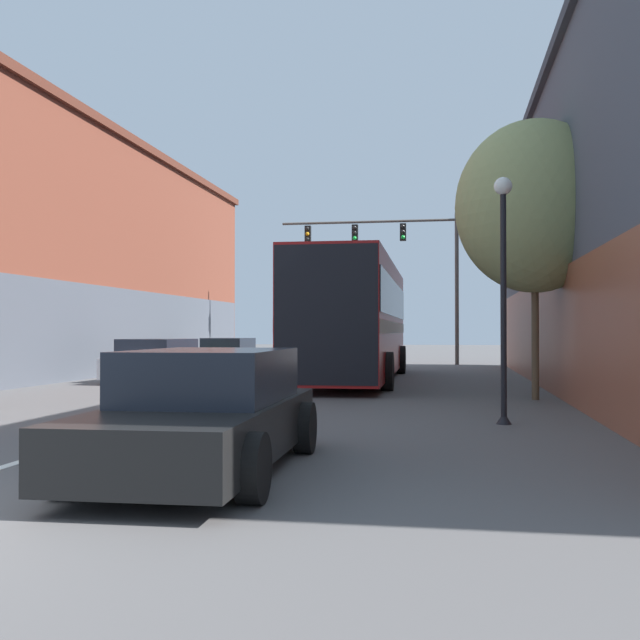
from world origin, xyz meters
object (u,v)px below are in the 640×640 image
(hatchback_foreground, at_px, (206,413))
(parked_car_left_mid, at_px, (229,354))
(street_tree_near, at_px, (535,207))
(street_lamp, at_px, (503,286))
(bus, at_px, (355,316))
(traffic_signal_gantry, at_px, (398,253))
(parked_car_left_near, at_px, (160,361))

(hatchback_foreground, bearing_deg, parked_car_left_mid, 14.60)
(parked_car_left_mid, xyz_separation_m, street_tree_near, (10.76, -12.24, 3.72))
(street_tree_near, bearing_deg, street_lamp, -102.34)
(street_lamp, xyz_separation_m, street_tree_near, (1.02, 4.65, 2.04))
(bus, bearing_deg, parked_car_left_mid, 42.00)
(traffic_signal_gantry, distance_m, street_lamp, 22.41)
(bus, bearing_deg, hatchback_foreground, 179.95)
(bus, distance_m, traffic_signal_gantry, 11.96)
(parked_car_left_near, bearing_deg, bus, -70.61)
(parked_car_left_mid, distance_m, traffic_signal_gantry, 9.48)
(hatchback_foreground, xyz_separation_m, traffic_signal_gantry, (0.34, 26.76, 4.52))
(parked_car_left_mid, distance_m, street_lamp, 19.57)
(hatchback_foreground, distance_m, parked_car_left_near, 15.01)
(traffic_signal_gantry, height_order, street_tree_near, traffic_signal_gantry)
(parked_car_left_near, distance_m, street_lamp, 13.23)
(hatchback_foreground, relative_size, parked_car_left_near, 1.04)
(bus, bearing_deg, traffic_signal_gantry, -3.91)
(bus, relative_size, parked_car_left_near, 2.91)
(parked_car_left_near, distance_m, traffic_signal_gantry, 15.20)
(bus, xyz_separation_m, parked_car_left_mid, (-5.97, 6.41, -1.41))
(hatchback_foreground, height_order, parked_car_left_near, hatchback_foreground)
(parked_car_left_mid, height_order, street_lamp, street_lamp)
(parked_car_left_near, xyz_separation_m, street_lamp, (9.57, -8.98, 1.67))
(bus, height_order, parked_car_left_near, bus)
(parked_car_left_near, height_order, street_lamp, street_lamp)
(parked_car_left_mid, bearing_deg, parked_car_left_near, -175.21)
(traffic_signal_gantry, bearing_deg, parked_car_left_mid, -142.07)
(hatchback_foreground, xyz_separation_m, street_lamp, (3.52, 4.76, 1.65))
(parked_car_left_mid, bearing_deg, bus, -133.47)
(traffic_signal_gantry, relative_size, street_lamp, 2.02)
(parked_car_left_mid, height_order, traffic_signal_gantry, traffic_signal_gantry)
(bus, height_order, parked_car_left_mid, bus)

